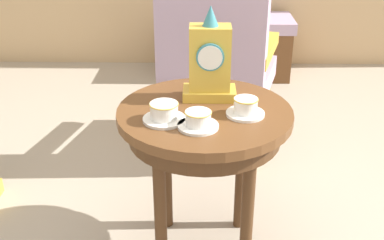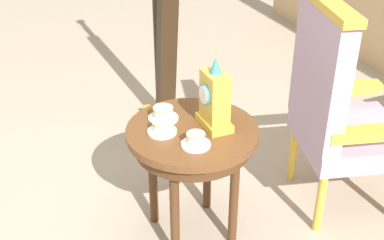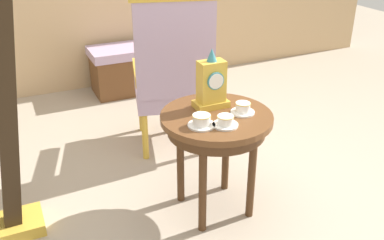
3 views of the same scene
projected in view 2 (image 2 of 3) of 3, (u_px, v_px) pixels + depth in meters
ground_plane at (203, 238)px, 2.57m from camera, size 10.00×10.00×0.00m
side_table at (192, 144)px, 2.36m from camera, size 0.61×0.61×0.61m
teacup_left at (163, 114)px, 2.38m from camera, size 0.14×0.14×0.06m
teacup_right at (162, 128)px, 2.27m from camera, size 0.13×0.13×0.06m
teacup_center at (196, 140)px, 2.18m from camera, size 0.13×0.13×0.06m
mantel_clock at (215, 100)px, 2.27m from camera, size 0.19×0.11×0.34m
armchair at (337, 107)px, 2.54m from camera, size 0.66×0.65×1.14m
harp at (164, 22)px, 3.20m from camera, size 0.40×0.24×1.82m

